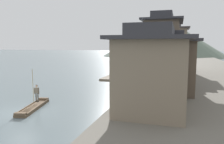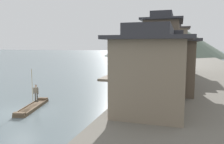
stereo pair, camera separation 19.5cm
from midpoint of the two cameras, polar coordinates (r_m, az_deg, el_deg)
ground_plane at (r=20.10m, az=-22.62°, el=-9.66°), size 400.00×400.00×0.00m
riverbank_right at (r=45.21m, az=21.79°, el=-0.07°), size 18.00×110.00×0.74m
boat_foreground_poled at (r=20.83m, az=-19.99°, el=-8.59°), size 2.16×5.22×0.39m
boatman_person at (r=21.31m, az=-19.25°, el=-4.71°), size 0.55×0.32×3.04m
boat_moored_nearest at (r=43.54m, az=8.49°, el=0.01°), size 1.44×4.72×0.84m
boat_moored_second at (r=58.05m, az=1.94°, el=1.71°), size 3.14×3.04×0.50m
boat_moored_third at (r=48.91m, az=6.29°, el=0.75°), size 4.06×2.13×0.69m
boat_moored_far at (r=64.57m, az=10.60°, el=2.20°), size 1.52×4.10×0.69m
house_waterfront_nearest at (r=16.76m, az=10.27°, el=0.58°), size 5.85×7.85×6.14m
house_waterfront_second at (r=23.28m, az=13.39°, el=2.32°), size 6.83×5.89×6.14m
house_waterfront_tall at (r=29.97m, az=12.75°, el=5.83°), size 5.24×7.89×8.74m
house_waterfront_narrow at (r=36.90m, az=14.54°, el=3.98°), size 6.56×5.89×6.14m
house_waterfront_far at (r=43.35m, az=14.97°, el=6.11°), size 6.56×6.20×8.74m
mooring_post_dock_near at (r=21.99m, az=4.17°, el=-4.57°), size 0.20×0.20×0.86m
mooring_post_dock_mid at (r=31.54m, az=8.14°, el=-1.17°), size 0.20×0.20×0.76m
mooring_post_dock_far at (r=43.01m, az=10.54°, el=0.97°), size 0.20×0.20×0.75m
hill_far_west at (r=114.14m, az=12.03°, el=8.32°), size 56.27×56.27×16.76m
hill_far_centre at (r=141.14m, az=10.76°, el=8.87°), size 48.27×48.27×20.63m
hill_far_east at (r=110.49m, az=14.26°, el=8.44°), size 54.17×54.17×17.26m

